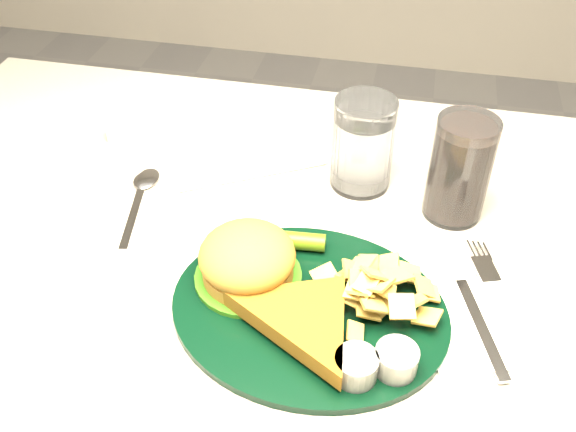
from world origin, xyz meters
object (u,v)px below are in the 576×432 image
table (271,408)px  fork_napkin (481,320)px  water_glass (363,144)px  dinner_plate (310,291)px  cola_glass (460,169)px

table → fork_napkin: bearing=-16.5°
water_glass → fork_napkin: water_glass is taller
table → dinner_plate: bearing=-53.4°
water_glass → cola_glass: 0.14m
dinner_plate → fork_napkin: (0.19, 0.02, -0.03)m
dinner_plate → water_glass: 0.26m
table → dinner_plate: (0.08, -0.10, 0.41)m
dinner_plate → cola_glass: cola_glass is taller
table → cola_glass: 0.52m
dinner_plate → water_glass: bearing=89.7°
cola_glass → fork_napkin: size_ratio=0.77×
table → cola_glass: bearing=26.0°
table → fork_napkin: fork_napkin is taller
table → fork_napkin: (0.27, -0.08, 0.38)m
water_glass → fork_napkin: size_ratio=0.71×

